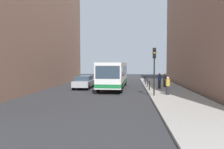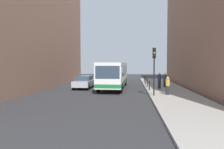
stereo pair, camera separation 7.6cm
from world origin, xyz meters
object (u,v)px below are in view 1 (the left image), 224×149
(car_beside_bus, at_px, (84,82))
(bollard_mid, at_px, (147,83))
(bollard_far, at_px, (146,81))
(bollard_farthest, at_px, (144,79))
(pedestrian_near_signal, at_px, (168,86))
(pedestrian_mid_sidewalk, at_px, (159,81))
(pedestrian_far_sidewalk, at_px, (165,80))
(bollard_near, at_px, (149,86))
(bus, at_px, (114,74))
(traffic_light, at_px, (154,62))

(car_beside_bus, height_order, bollard_mid, car_beside_bus)
(bollard_far, bearing_deg, bollard_farthest, 90.00)
(pedestrian_near_signal, height_order, pedestrian_mid_sidewalk, pedestrian_mid_sidewalk)
(bollard_mid, distance_m, pedestrian_far_sidewalk, 2.09)
(bollard_farthest, height_order, pedestrian_far_sidewalk, pedestrian_far_sidewalk)
(pedestrian_near_signal, height_order, pedestrian_far_sidewalk, pedestrian_far_sidewalk)
(bollard_near, height_order, bollard_far, same)
(bus, xyz_separation_m, pedestrian_far_sidewalk, (5.94, 0.67, -0.78))
(bollard_near, bearing_deg, car_beside_bus, 163.37)
(traffic_light, xyz_separation_m, bollard_far, (-0.10, 10.08, -2.38))
(bollard_near, bearing_deg, pedestrian_far_sidewalk, 58.14)
(bollard_far, distance_m, bollard_farthest, 3.10)
(pedestrian_near_signal, bearing_deg, pedestrian_far_sidewalk, -31.17)
(pedestrian_mid_sidewalk, bearing_deg, traffic_light, -94.75)
(bollard_mid, height_order, pedestrian_mid_sidewalk, pedestrian_mid_sidewalk)
(car_beside_bus, bearing_deg, pedestrian_far_sidewalk, -172.97)
(car_beside_bus, height_order, pedestrian_near_signal, pedestrian_near_signal)
(bollard_near, relative_size, pedestrian_mid_sidewalk, 0.55)
(pedestrian_near_signal, relative_size, pedestrian_mid_sidewalk, 0.92)
(pedestrian_near_signal, xyz_separation_m, pedestrian_far_sidewalk, (0.71, 6.62, 0.01))
(bollard_near, height_order, bollard_mid, same)
(car_beside_bus, relative_size, bollard_near, 4.64)
(bollard_mid, distance_m, pedestrian_mid_sidewalk, 1.91)
(bus, relative_size, bollard_farthest, 11.67)
(pedestrian_mid_sidewalk, bearing_deg, bollard_far, 111.83)
(car_beside_bus, xyz_separation_m, bollard_far, (7.33, 4.01, -0.16))
(bollard_near, height_order, pedestrian_mid_sidewalk, pedestrian_mid_sidewalk)
(pedestrian_far_sidewalk, bearing_deg, pedestrian_near_signal, 164.59)
(car_beside_bus, bearing_deg, bus, -172.45)
(pedestrian_near_signal, distance_m, pedestrian_far_sidewalk, 6.65)
(bollard_near, bearing_deg, pedestrian_mid_sidewalk, 53.95)
(pedestrian_near_signal, bearing_deg, bus, 16.31)
(bollard_near, relative_size, pedestrian_far_sidewalk, 0.59)
(traffic_light, bearing_deg, car_beside_bus, 140.77)
(bollard_mid, bearing_deg, pedestrian_far_sidewalk, 5.61)
(car_beside_bus, distance_m, traffic_light, 9.85)
(car_beside_bus, xyz_separation_m, bollard_near, (7.33, -2.19, -0.16))
(bus, xyz_separation_m, bollard_farthest, (3.89, 6.68, -1.10))
(car_beside_bus, distance_m, bollard_far, 8.36)
(bollard_mid, distance_m, pedestrian_near_signal, 6.56)
(bollard_near, relative_size, bollard_mid, 1.00)
(pedestrian_far_sidewalk, bearing_deg, car_beside_bus, 87.45)
(bus, bearing_deg, pedestrian_near_signal, 132.91)
(bollard_farthest, bearing_deg, pedestrian_far_sidewalk, -71.11)
(bollard_mid, xyz_separation_m, pedestrian_far_sidewalk, (2.05, 0.20, 0.32))
(pedestrian_mid_sidewalk, relative_size, pedestrian_far_sidewalk, 1.08)
(car_beside_bus, bearing_deg, bollard_farthest, -135.60)
(car_beside_bus, relative_size, traffic_light, 1.08)
(bollard_near, bearing_deg, bollard_far, 90.00)
(traffic_light, height_order, bollard_far, traffic_light)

